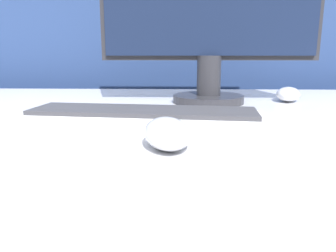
{
  "coord_description": "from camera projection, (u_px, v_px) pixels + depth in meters",
  "views": [
    {
      "loc": [
        -0.02,
        -0.65,
        0.87
      ],
      "look_at": [
        -0.03,
        -0.18,
        0.77
      ],
      "focal_mm": 35.0,
      "sensor_mm": 36.0,
      "label": 1
    }
  ],
  "objects": [
    {
      "name": "computer_mouse_near",
      "position": [
        167.0,
        133.0,
        0.45
      ],
      "size": [
        0.08,
        0.12,
        0.04
      ],
      "rotation": [
        0.0,
        0.0,
        0.17
      ],
      "color": "silver",
      "rests_on": "desk"
    },
    {
      "name": "keyboard",
      "position": [
        143.0,
        115.0,
        0.62
      ],
      "size": [
        0.46,
        0.17,
        0.02
      ],
      "rotation": [
        0.0,
        0.0,
        -0.1
      ],
      "color": "silver",
      "rests_on": "desk"
    },
    {
      "name": "monitor",
      "position": [
        211.0,
        5.0,
        0.8
      ],
      "size": [
        0.55,
        0.18,
        0.44
      ],
      "color": "#28282D",
      "rests_on": "desk"
    },
    {
      "name": "computer_mouse_far",
      "position": [
        288.0,
        94.0,
        0.87
      ],
      "size": [
        0.09,
        0.12,
        0.04
      ],
      "rotation": [
        0.0,
        0.0,
        -0.35
      ],
      "color": "silver",
      "rests_on": "desk"
    },
    {
      "name": "partition_panel",
      "position": [
        183.0,
        111.0,
        1.32
      ],
      "size": [
        5.0,
        0.03,
        1.28
      ],
      "color": "navy",
      "rests_on": "ground_plane"
    }
  ]
}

